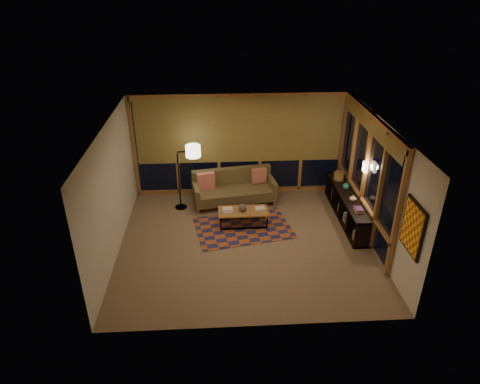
{
  "coord_description": "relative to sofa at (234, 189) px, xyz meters",
  "views": [
    {
      "loc": [
        -0.6,
        -7.84,
        5.37
      ],
      "look_at": [
        -0.12,
        0.21,
        1.16
      ],
      "focal_mm": 32.0,
      "sensor_mm": 36.0,
      "label": 1
    }
  ],
  "objects": [
    {
      "name": "pillow_left",
      "position": [
        -0.71,
        0.03,
        0.22
      ],
      "size": [
        0.47,
        0.25,
        0.45
      ],
      "primitive_type": null,
      "rotation": [
        0.0,
        0.0,
        0.23
      ],
      "color": "#DB0402",
      "rests_on": "sofa"
    },
    {
      "name": "pillow_right",
      "position": [
        0.66,
        0.28,
        0.19
      ],
      "size": [
        0.4,
        0.23,
        0.38
      ],
      "primitive_type": null,
      "rotation": [
        0.0,
        0.0,
        0.28
      ],
      "color": "#DB0402",
      "rests_on": "sofa"
    },
    {
      "name": "walls",
      "position": [
        0.17,
        -1.81,
        0.93
      ],
      "size": [
        5.51,
        5.01,
        2.7
      ],
      "color": "silver",
      "rests_on": "floor"
    },
    {
      "name": "vase",
      "position": [
        2.66,
        -1.25,
        0.31
      ],
      "size": [
        0.18,
        0.18,
        0.17
      ],
      "primitive_type": "imported",
      "rotation": [
        0.0,
        0.0,
        0.11
      ],
      "color": "tan",
      "rests_on": "bookshelf"
    },
    {
      "name": "sofa",
      "position": [
        0.0,
        0.0,
        0.0
      ],
      "size": [
        2.16,
        1.14,
        0.84
      ],
      "primitive_type": null,
      "rotation": [
        0.0,
        0.0,
        0.16
      ],
      "color": "brown",
      "rests_on": "floor"
    },
    {
      "name": "teal_bowl",
      "position": [
        2.66,
        -0.64,
        0.31
      ],
      "size": [
        0.18,
        0.18,
        0.16
      ],
      "primitive_type": "sphere",
      "rotation": [
        0.0,
        0.0,
        0.11
      ],
      "color": "#1A6B60",
      "rests_on": "bookshelf"
    },
    {
      "name": "ceramic_pot",
      "position": [
        0.14,
        -1.09,
        0.06
      ],
      "size": [
        0.21,
        0.21,
        0.18
      ],
      "primitive_type": "sphere",
      "rotation": [
        0.0,
        0.0,
        0.21
      ],
      "color": "#252526",
      "rests_on": "coffee_table"
    },
    {
      "name": "floor",
      "position": [
        0.17,
        -1.81,
        -0.42
      ],
      "size": [
        5.5,
        5.0,
        0.01
      ],
      "primitive_type": "cube",
      "color": "#977357",
      "rests_on": "ground"
    },
    {
      "name": "wall_art",
      "position": [
        2.88,
        -3.66,
        1.03
      ],
      "size": [
        0.06,
        0.74,
        0.94
      ],
      "primitive_type": null,
      "color": "red",
      "rests_on": "walls"
    },
    {
      "name": "floor_lamp",
      "position": [
        -1.36,
        -0.14,
        0.41
      ],
      "size": [
        0.59,
        0.43,
        1.66
      ],
      "primitive_type": null,
      "rotation": [
        0.0,
        0.0,
        0.13
      ],
      "color": "black",
      "rests_on": "floor"
    },
    {
      "name": "ceiling",
      "position": [
        0.17,
        -1.81,
        2.28
      ],
      "size": [
        5.5,
        5.0,
        0.01
      ],
      "primitive_type": "cube",
      "color": "beige",
      "rests_on": "walls"
    },
    {
      "name": "book_stack_a",
      "position": [
        -0.2,
        -1.08,
        -0.0
      ],
      "size": [
        0.24,
        0.2,
        0.06
      ],
      "primitive_type": null,
      "rotation": [
        0.0,
        0.0,
        0.15
      ],
      "color": "silver",
      "rests_on": "coffee_table"
    },
    {
      "name": "coffee_table",
      "position": [
        0.16,
        -1.07,
        -0.23
      ],
      "size": [
        1.17,
        0.55,
        0.39
      ],
      "primitive_type": null,
      "rotation": [
        0.0,
        0.0,
        0.01
      ],
      "color": "#AD753E",
      "rests_on": "floor"
    },
    {
      "name": "window_wall_right",
      "position": [
        2.85,
        -1.21,
        0.93
      ],
      "size": [
        0.16,
        3.7,
        2.6
      ],
      "primitive_type": null,
      "color": "#AD753E",
      "rests_on": "walls"
    },
    {
      "name": "area_rug",
      "position": [
        0.15,
        -1.21,
        -0.41
      ],
      "size": [
        2.4,
        1.83,
        0.01
      ],
      "primitive_type": "cube",
      "rotation": [
        0.0,
        0.0,
        0.19
      ],
      "color": "#AA4E1F",
      "rests_on": "floor"
    },
    {
      "name": "book_stack_b",
      "position": [
        0.56,
        -1.03,
        -0.01
      ],
      "size": [
        0.23,
        0.2,
        0.04
      ],
      "primitive_type": null,
      "rotation": [
        0.0,
        0.0,
        0.13
      ],
      "color": "silver",
      "rests_on": "coffee_table"
    },
    {
      "name": "bookshelf",
      "position": [
        2.66,
        -0.91,
        -0.1
      ],
      "size": [
        0.4,
        2.59,
        0.65
      ],
      "primitive_type": null,
      "color": "black",
      "rests_on": "floor"
    },
    {
      "name": "shelf_book_stack",
      "position": [
        2.66,
        -1.7,
        0.27
      ],
      "size": [
        0.2,
        0.27,
        0.08
      ],
      "primitive_type": null,
      "rotation": [
        0.0,
        0.0,
        0.07
      ],
      "color": "silver",
      "rests_on": "bookshelf"
    },
    {
      "name": "basket",
      "position": [
        2.64,
        -0.09,
        0.32
      ],
      "size": [
        0.29,
        0.29,
        0.19
      ],
      "primitive_type": "cylinder",
      "rotation": [
        0.0,
        0.0,
        0.13
      ],
      "color": "#A8723A",
      "rests_on": "bookshelf"
    },
    {
      "name": "wall_sconce",
      "position": [
        2.79,
        -1.36,
        1.13
      ],
      "size": [
        0.12,
        0.18,
        0.22
      ],
      "primitive_type": null,
      "color": "#FFF4CC",
      "rests_on": "walls"
    },
    {
      "name": "window_wall_back",
      "position": [
        0.17,
        0.62,
        0.93
      ],
      "size": [
        5.3,
        0.16,
        2.6
      ],
      "primitive_type": null,
      "color": "#AD753E",
      "rests_on": "walls"
    }
  ]
}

